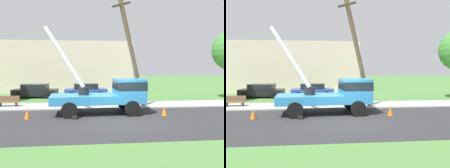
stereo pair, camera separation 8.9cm
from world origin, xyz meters
TOP-DOWN VIEW (x-y plane):
  - ground_plane at (0.00, 12.00)m, footprint 120.00×120.00m
  - road_asphalt at (0.00, 0.00)m, footprint 80.00×7.91m
  - sidewalk_strip at (0.00, 5.52)m, footprint 80.00×3.12m
  - utility_truck at (-0.28, 2.42)m, footprint 6.88×3.21m
  - leaning_utility_pole at (1.42, 3.80)m, footprint 3.01×2.42m
  - traffic_cone_ahead at (3.15, 1.31)m, footprint 0.36×0.36m
  - traffic_cone_behind at (-5.47, 1.24)m, footprint 0.36×0.36m
  - parked_sedan_black at (-7.13, 11.50)m, footprint 4.55×2.29m
  - parked_sedan_blue at (-1.95, 11.54)m, footprint 4.50×2.19m
  - park_bench at (-7.93, 5.58)m, footprint 1.60×0.45m
  - lowrise_building_backdrop at (-4.97, 18.96)m, footprint 18.00×6.00m

SIDE VIEW (x-z plane):
  - ground_plane at x=0.00m, z-range 0.00..0.00m
  - road_asphalt at x=0.00m, z-range 0.00..0.01m
  - sidewalk_strip at x=0.00m, z-range 0.00..0.10m
  - traffic_cone_ahead at x=3.15m, z-range 0.00..0.56m
  - traffic_cone_behind at x=-5.47m, z-range 0.00..0.56m
  - park_bench at x=-7.93m, z-range 0.01..0.91m
  - parked_sedan_black at x=-7.13m, z-range 0.00..1.42m
  - parked_sedan_blue at x=-1.95m, z-range 0.00..1.42m
  - utility_truck at x=-0.28m, z-range -1.58..4.40m
  - lowrise_building_backdrop at x=-4.97m, z-range 0.00..6.40m
  - leaning_utility_pole at x=1.42m, z-range 0.10..8.71m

